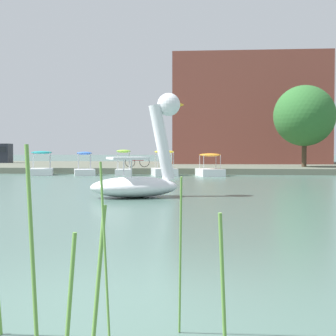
{
  "coord_description": "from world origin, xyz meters",
  "views": [
    {
      "loc": [
        1.29,
        -4.9,
        1.55
      ],
      "look_at": [
        -1.29,
        16.65,
        0.83
      ],
      "focal_mm": 53.85,
      "sensor_mm": 36.0,
      "label": 1
    }
  ],
  "objects_px": {
    "pedal_boat_orange": "(210,169)",
    "bicycle_parked": "(137,162)",
    "pedal_boat_yellow": "(164,168)",
    "pedal_boat_blue": "(84,169)",
    "tree_sapling_by_fence": "(304,116)",
    "swan_boat": "(141,172)",
    "pedal_boat_lime": "(124,168)",
    "pedal_boat_teal": "(42,168)"
  },
  "relations": [
    {
      "from": "pedal_boat_orange",
      "to": "bicycle_parked",
      "type": "relative_size",
      "value": 1.49
    },
    {
      "from": "pedal_boat_yellow",
      "to": "pedal_boat_blue",
      "type": "bearing_deg",
      "value": 179.78
    },
    {
      "from": "tree_sapling_by_fence",
      "to": "pedal_boat_blue",
      "type": "bearing_deg",
      "value": -157.75
    },
    {
      "from": "pedal_boat_orange",
      "to": "bicycle_parked",
      "type": "xyz_separation_m",
      "value": [
        -5.37,
        4.07,
        0.33
      ]
    },
    {
      "from": "pedal_boat_yellow",
      "to": "tree_sapling_by_fence",
      "type": "xyz_separation_m",
      "value": [
        9.55,
        6.06,
        3.65
      ]
    },
    {
      "from": "swan_boat",
      "to": "pedal_boat_yellow",
      "type": "height_order",
      "value": "swan_boat"
    },
    {
      "from": "pedal_boat_lime",
      "to": "pedal_boat_teal",
      "type": "height_order",
      "value": "pedal_boat_lime"
    },
    {
      "from": "pedal_boat_teal",
      "to": "bicycle_parked",
      "type": "height_order",
      "value": "pedal_boat_teal"
    },
    {
      "from": "pedal_boat_orange",
      "to": "swan_boat",
      "type": "bearing_deg",
      "value": -96.77
    },
    {
      "from": "pedal_boat_orange",
      "to": "pedal_boat_yellow",
      "type": "xyz_separation_m",
      "value": [
        -2.9,
        0.08,
        0.04
      ]
    },
    {
      "from": "pedal_boat_yellow",
      "to": "pedal_boat_teal",
      "type": "xyz_separation_m",
      "value": [
        -8.1,
        0.01,
        -0.03
      ]
    },
    {
      "from": "pedal_boat_teal",
      "to": "swan_boat",
      "type": "bearing_deg",
      "value": -58.38
    },
    {
      "from": "pedal_boat_orange",
      "to": "tree_sapling_by_fence",
      "type": "height_order",
      "value": "tree_sapling_by_fence"
    },
    {
      "from": "swan_boat",
      "to": "pedal_boat_teal",
      "type": "relative_size",
      "value": 1.34
    },
    {
      "from": "pedal_boat_orange",
      "to": "bicycle_parked",
      "type": "height_order",
      "value": "pedal_boat_orange"
    },
    {
      "from": "pedal_boat_orange",
      "to": "pedal_boat_yellow",
      "type": "bearing_deg",
      "value": 178.51
    },
    {
      "from": "pedal_boat_lime",
      "to": "pedal_boat_teal",
      "type": "xyz_separation_m",
      "value": [
        -5.46,
        -0.0,
        -0.05
      ]
    },
    {
      "from": "pedal_boat_orange",
      "to": "tree_sapling_by_fence",
      "type": "relative_size",
      "value": 0.44
    },
    {
      "from": "tree_sapling_by_fence",
      "to": "bicycle_parked",
      "type": "bearing_deg",
      "value": -170.22
    },
    {
      "from": "tree_sapling_by_fence",
      "to": "bicycle_parked",
      "type": "height_order",
      "value": "tree_sapling_by_fence"
    },
    {
      "from": "pedal_boat_yellow",
      "to": "bicycle_parked",
      "type": "relative_size",
      "value": 1.44
    },
    {
      "from": "pedal_boat_yellow",
      "to": "bicycle_parked",
      "type": "height_order",
      "value": "pedal_boat_yellow"
    },
    {
      "from": "bicycle_parked",
      "to": "pedal_boat_yellow",
      "type": "bearing_deg",
      "value": -58.24
    },
    {
      "from": "swan_boat",
      "to": "pedal_boat_yellow",
      "type": "distance_m",
      "value": 15.02
    },
    {
      "from": "pedal_boat_teal",
      "to": "tree_sapling_by_fence",
      "type": "bearing_deg",
      "value": 18.93
    },
    {
      "from": "pedal_boat_yellow",
      "to": "pedal_boat_blue",
      "type": "distance_m",
      "value": 5.22
    },
    {
      "from": "pedal_boat_orange",
      "to": "bicycle_parked",
      "type": "distance_m",
      "value": 6.74
    },
    {
      "from": "pedal_boat_orange",
      "to": "pedal_boat_teal",
      "type": "bearing_deg",
      "value": 179.56
    },
    {
      "from": "pedal_boat_orange",
      "to": "pedal_boat_teal",
      "type": "relative_size",
      "value": 0.98
    },
    {
      "from": "pedal_boat_lime",
      "to": "pedal_boat_teal",
      "type": "distance_m",
      "value": 5.46
    },
    {
      "from": "bicycle_parked",
      "to": "pedal_boat_blue",
      "type": "bearing_deg",
      "value": -124.72
    },
    {
      "from": "pedal_boat_teal",
      "to": "tree_sapling_by_fence",
      "type": "height_order",
      "value": "tree_sapling_by_fence"
    },
    {
      "from": "pedal_boat_lime",
      "to": "bicycle_parked",
      "type": "relative_size",
      "value": 1.19
    },
    {
      "from": "swan_boat",
      "to": "tree_sapling_by_fence",
      "type": "relative_size",
      "value": 0.59
    },
    {
      "from": "pedal_boat_blue",
      "to": "bicycle_parked",
      "type": "xyz_separation_m",
      "value": [
        2.75,
        3.97,
        0.39
      ]
    },
    {
      "from": "pedal_boat_blue",
      "to": "swan_boat",
      "type": "bearing_deg",
      "value": -67.05
    },
    {
      "from": "pedal_boat_lime",
      "to": "tree_sapling_by_fence",
      "type": "height_order",
      "value": "tree_sapling_by_fence"
    },
    {
      "from": "swan_boat",
      "to": "tree_sapling_by_fence",
      "type": "height_order",
      "value": "tree_sapling_by_fence"
    },
    {
      "from": "pedal_boat_lime",
      "to": "pedal_boat_yellow",
      "type": "bearing_deg",
      "value": -0.27
    },
    {
      "from": "pedal_boat_yellow",
      "to": "pedal_boat_lime",
      "type": "bearing_deg",
      "value": 179.73
    },
    {
      "from": "pedal_boat_teal",
      "to": "pedal_boat_yellow",
      "type": "bearing_deg",
      "value": -0.06
    },
    {
      "from": "pedal_boat_yellow",
      "to": "pedal_boat_lime",
      "type": "distance_m",
      "value": 2.64
    }
  ]
}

